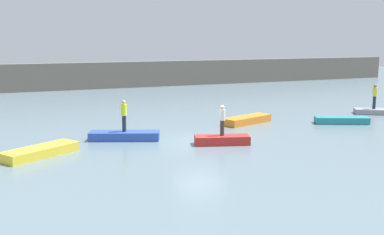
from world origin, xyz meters
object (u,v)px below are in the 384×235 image
rowboat_yellow (40,152)px  rowboat_grey (374,111)px  person_white_shirt (222,119)px  rowboat_red (222,140)px  person_yellow_shirt (375,95)px  rowboat_blue (124,136)px  rowboat_teal (342,120)px  person_hiviz_shirt (124,114)px  rowboat_orange (247,120)px

rowboat_yellow → rowboat_grey: size_ratio=1.38×
rowboat_yellow → person_white_shirt: (9.03, -1.07, 1.14)m
rowboat_red → person_yellow_shirt: bearing=34.4°
rowboat_blue → rowboat_teal: bearing=19.1°
person_yellow_shirt → person_hiviz_shirt: bearing=-175.4°
rowboat_blue → rowboat_red: 5.38m
rowboat_red → rowboat_orange: (4.19, 4.78, 0.00)m
rowboat_blue → person_white_shirt: 5.50m
rowboat_teal → person_yellow_shirt: size_ratio=1.89×
rowboat_yellow → person_hiviz_shirt: (4.56, 1.93, 1.21)m
rowboat_red → rowboat_grey: 15.34m
person_white_shirt → person_hiviz_shirt: size_ratio=0.93×
rowboat_yellow → rowboat_teal: bearing=-27.9°
rowboat_red → rowboat_teal: size_ratio=0.84×
rowboat_yellow → rowboat_red: (9.03, -1.07, 0.01)m
person_white_shirt → person_yellow_shirt: (14.66, 4.52, 0.03)m
rowboat_teal → person_yellow_shirt: bearing=48.8°
rowboat_red → rowboat_yellow: bearing=-169.5°
rowboat_orange → rowboat_teal: size_ratio=1.07×
person_white_shirt → rowboat_orange: bearing=48.7°
rowboat_teal → rowboat_blue: bearing=-158.4°
person_hiviz_shirt → rowboat_teal: bearing=-2.7°
rowboat_red → rowboat_grey: rowboat_red is taller
rowboat_blue → person_hiviz_shirt: (0.00, 0.00, 1.20)m
rowboat_orange → rowboat_teal: rowboat_orange is taller
rowboat_teal → person_white_shirt: 10.18m
rowboat_red → rowboat_grey: bearing=34.4°
rowboat_teal → rowboat_grey: bearing=48.8°
person_yellow_shirt → rowboat_orange: bearing=178.6°
rowboat_yellow → rowboat_teal: rowboat_yellow is taller
rowboat_blue → person_hiviz_shirt: size_ratio=2.20×
rowboat_blue → rowboat_red: size_ratio=1.33×
rowboat_blue → rowboat_grey: (19.13, 1.52, -0.04)m
rowboat_grey → rowboat_orange: bearing=-149.6°
person_white_shirt → person_yellow_shirt: 15.34m
rowboat_yellow → rowboat_orange: bearing=-16.0°
rowboat_yellow → rowboat_teal: size_ratio=1.09×
rowboat_grey → person_yellow_shirt: person_yellow_shirt is taller
rowboat_red → person_hiviz_shirt: person_hiviz_shirt is taller
rowboat_red → person_yellow_shirt: size_ratio=1.59×
rowboat_blue → rowboat_red: bearing=-12.0°
rowboat_grey → person_yellow_shirt: (0.00, 0.00, 1.20)m
rowboat_yellow → person_yellow_shirt: 23.97m
rowboat_grey → person_white_shirt: (-14.66, -4.52, 1.17)m
rowboat_yellow → rowboat_red: rowboat_red is taller
rowboat_grey → person_white_shirt: size_ratio=1.66×
rowboat_yellow → person_white_shirt: size_ratio=2.30×
person_hiviz_shirt → rowboat_grey: bearing=4.6°
person_white_shirt → rowboat_red: bearing=0.0°
rowboat_blue → person_yellow_shirt: bearing=26.4°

